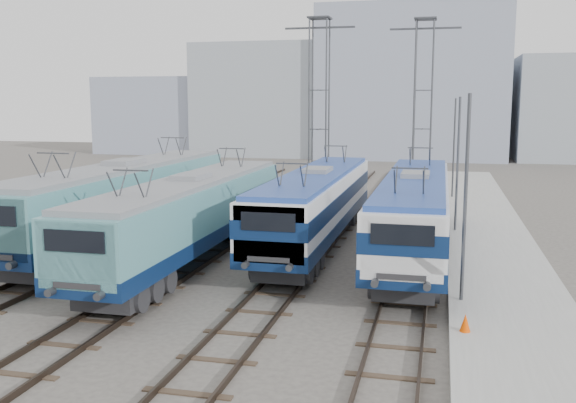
{
  "coord_description": "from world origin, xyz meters",
  "views": [
    {
      "loc": [
        7.81,
        -19.1,
        6.71
      ],
      "look_at": [
        1.54,
        7.0,
        2.56
      ],
      "focal_mm": 40.0,
      "sensor_mm": 36.0,
      "label": 1
    }
  ],
  "objects_px": {
    "locomotive_far_left": "(123,196)",
    "safety_cone": "(465,323)",
    "mast_front": "(465,204)",
    "mast_mid": "(457,167)",
    "catenary_tower_east": "(423,104)",
    "mast_rear": "(454,150)",
    "locomotive_center_left": "(190,213)",
    "catenary_tower_west": "(319,104)",
    "locomotive_center_right": "(316,201)",
    "locomotive_far_right": "(414,208)"
  },
  "relations": [
    {
      "from": "catenary_tower_west",
      "to": "mast_front",
      "type": "relative_size",
      "value": 1.71
    },
    {
      "from": "locomotive_far_right",
      "to": "mast_rear",
      "type": "height_order",
      "value": "mast_rear"
    },
    {
      "from": "locomotive_far_right",
      "to": "catenary_tower_east",
      "type": "relative_size",
      "value": 1.46
    },
    {
      "from": "catenary_tower_west",
      "to": "locomotive_far_right",
      "type": "bearing_deg",
      "value": -63.4
    },
    {
      "from": "locomotive_far_right",
      "to": "mast_mid",
      "type": "relative_size",
      "value": 2.5
    },
    {
      "from": "mast_front",
      "to": "locomotive_far_left",
      "type": "bearing_deg",
      "value": 158.15
    },
    {
      "from": "locomotive_center_left",
      "to": "locomotive_center_right",
      "type": "distance_m",
      "value": 6.22
    },
    {
      "from": "mast_front",
      "to": "mast_mid",
      "type": "distance_m",
      "value": 12.0
    },
    {
      "from": "mast_front",
      "to": "mast_rear",
      "type": "bearing_deg",
      "value": 90.0
    },
    {
      "from": "catenary_tower_east",
      "to": "mast_front",
      "type": "bearing_deg",
      "value": -84.55
    },
    {
      "from": "locomotive_center_right",
      "to": "locomotive_far_left",
      "type": "bearing_deg",
      "value": -170.42
    },
    {
      "from": "mast_front",
      "to": "safety_cone",
      "type": "relative_size",
      "value": 13.74
    },
    {
      "from": "locomotive_center_left",
      "to": "locomotive_center_right",
      "type": "xyz_separation_m",
      "value": [
        4.5,
        4.3,
        0.02
      ]
    },
    {
      "from": "locomotive_center_right",
      "to": "safety_cone",
      "type": "distance_m",
      "value": 12.58
    },
    {
      "from": "catenary_tower_west",
      "to": "safety_cone",
      "type": "bearing_deg",
      "value": -69.48
    },
    {
      "from": "locomotive_far_right",
      "to": "locomotive_far_left",
      "type": "bearing_deg",
      "value": -178.44
    },
    {
      "from": "locomotive_far_left",
      "to": "safety_cone",
      "type": "height_order",
      "value": "locomotive_far_left"
    },
    {
      "from": "catenary_tower_east",
      "to": "mast_rear",
      "type": "distance_m",
      "value": 4.28
    },
    {
      "from": "locomotive_center_left",
      "to": "locomotive_far_right",
      "type": "bearing_deg",
      "value": 19.29
    },
    {
      "from": "catenary_tower_east",
      "to": "locomotive_far_left",
      "type": "bearing_deg",
      "value": -129.9
    },
    {
      "from": "locomotive_far_left",
      "to": "locomotive_center_right",
      "type": "bearing_deg",
      "value": 9.58
    },
    {
      "from": "locomotive_far_left",
      "to": "mast_mid",
      "type": "distance_m",
      "value": 16.47
    },
    {
      "from": "locomotive_center_left",
      "to": "safety_cone",
      "type": "height_order",
      "value": "locomotive_center_left"
    },
    {
      "from": "locomotive_far_right",
      "to": "catenary_tower_east",
      "type": "xyz_separation_m",
      "value": [
        -0.25,
        15.48,
        4.41
      ]
    },
    {
      "from": "locomotive_center_left",
      "to": "mast_mid",
      "type": "relative_size",
      "value": 2.51
    },
    {
      "from": "catenary_tower_west",
      "to": "mast_mid",
      "type": "xyz_separation_m",
      "value": [
        8.6,
        -8.0,
        -3.14
      ]
    },
    {
      "from": "locomotive_center_left",
      "to": "mast_front",
      "type": "xyz_separation_m",
      "value": [
        10.85,
        -3.37,
        1.31
      ]
    },
    {
      "from": "locomotive_far_left",
      "to": "mast_front",
      "type": "height_order",
      "value": "mast_front"
    },
    {
      "from": "locomotive_far_right",
      "to": "catenary_tower_east",
      "type": "bearing_deg",
      "value": 90.93
    },
    {
      "from": "locomotive_center_right",
      "to": "catenary_tower_west",
      "type": "relative_size",
      "value": 1.44
    },
    {
      "from": "locomotive_far_right",
      "to": "safety_cone",
      "type": "height_order",
      "value": "locomotive_far_right"
    },
    {
      "from": "locomotive_center_right",
      "to": "locomotive_far_right",
      "type": "distance_m",
      "value": 4.65
    },
    {
      "from": "locomotive_center_left",
      "to": "mast_front",
      "type": "bearing_deg",
      "value": -17.27
    },
    {
      "from": "catenary_tower_west",
      "to": "catenary_tower_east",
      "type": "xyz_separation_m",
      "value": [
        6.5,
        2.0,
        0.0
      ]
    },
    {
      "from": "catenary_tower_west",
      "to": "safety_cone",
      "type": "height_order",
      "value": "catenary_tower_west"
    },
    {
      "from": "catenary_tower_west",
      "to": "catenary_tower_east",
      "type": "relative_size",
      "value": 1.0
    },
    {
      "from": "locomotive_center_left",
      "to": "mast_mid",
      "type": "xyz_separation_m",
      "value": [
        10.85,
        8.63,
        1.31
      ]
    },
    {
      "from": "locomotive_far_left",
      "to": "safety_cone",
      "type": "bearing_deg",
      "value": -30.9
    },
    {
      "from": "locomotive_center_right",
      "to": "safety_cone",
      "type": "height_order",
      "value": "locomotive_center_right"
    },
    {
      "from": "mast_rear",
      "to": "safety_cone",
      "type": "xyz_separation_m",
      "value": [
        0.03,
        -27.05,
        -2.95
      ]
    },
    {
      "from": "catenary_tower_east",
      "to": "mast_front",
      "type": "relative_size",
      "value": 1.71
    },
    {
      "from": "mast_mid",
      "to": "safety_cone",
      "type": "height_order",
      "value": "mast_mid"
    },
    {
      "from": "locomotive_far_left",
      "to": "locomotive_center_right",
      "type": "height_order",
      "value": "locomotive_far_left"
    },
    {
      "from": "catenary_tower_east",
      "to": "locomotive_center_left",
      "type": "bearing_deg",
      "value": -115.16
    },
    {
      "from": "locomotive_center_left",
      "to": "mast_rear",
      "type": "distance_m",
      "value": 23.34
    },
    {
      "from": "mast_front",
      "to": "locomotive_center_right",
      "type": "bearing_deg",
      "value": 129.61
    },
    {
      "from": "catenary_tower_west",
      "to": "mast_rear",
      "type": "height_order",
      "value": "catenary_tower_west"
    },
    {
      "from": "mast_front",
      "to": "mast_mid",
      "type": "height_order",
      "value": "same"
    },
    {
      "from": "catenary_tower_east",
      "to": "mast_rear",
      "type": "xyz_separation_m",
      "value": [
        2.1,
        2.0,
        -3.14
      ]
    },
    {
      "from": "locomotive_far_left",
      "to": "catenary_tower_west",
      "type": "xyz_separation_m",
      "value": [
        6.75,
        13.85,
        4.3
      ]
    }
  ]
}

